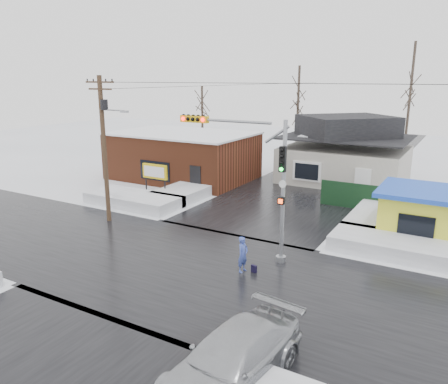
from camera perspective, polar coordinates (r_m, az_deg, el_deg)
The scene contains 20 objects.
ground at distance 21.49m, azimuth -5.81°, elevation -9.70°, with size 120.00×120.00×0.00m, color white.
road_ns at distance 21.49m, azimuth -5.81°, elevation -9.68°, with size 10.00×120.00×0.02m, color black.
road_ew at distance 21.49m, azimuth -5.81°, elevation -9.68°, with size 120.00×10.00×0.02m, color black.
snowbank_nw at distance 31.85m, azimuth -11.71°, elevation -0.99°, with size 7.00×3.00×0.80m, color white.
snowbank_ne at distance 24.46m, azimuth 22.11°, elevation -6.65°, with size 7.00×3.00×0.80m, color white.
snowbank_nside_w at distance 34.48m, azimuth -3.72°, elevation 0.50°, with size 3.00×8.00×0.80m, color white.
snowbank_nside_e at distance 29.42m, azimuth 19.69°, elevation -2.87°, with size 3.00×8.00×0.80m, color white.
traffic_signal at distance 21.32m, azimuth 3.89°, elevation 2.99°, with size 6.05×0.68×7.00m.
utility_pole at distance 27.69m, azimuth -15.34°, elevation 6.43°, with size 3.15×0.44×9.00m.
brick_building at distance 39.57m, azimuth -5.40°, elevation 4.80°, with size 12.20×8.20×4.12m.
marquee_sign at distance 33.33m, azimuth -9.02°, elevation 2.53°, with size 2.20×0.21×2.55m.
house at distance 39.49m, azimuth 15.56°, elevation 5.10°, with size 10.40×8.40×5.76m.
kiosk at distance 26.92m, azimuth 24.31°, elevation -2.57°, with size 4.60×4.60×2.88m.
fence at distance 31.26m, azimuth 19.56°, elevation -0.89°, with size 8.00×0.12×1.80m, color black.
tree_far_left at distance 44.62m, azimuth 9.73°, elevation 13.37°, with size 3.00×3.00×10.00m.
tree_far_mid at distance 44.16m, azimuth 23.43°, elevation 14.46°, with size 3.00×3.00×12.00m.
tree_far_west at distance 47.37m, azimuth -2.88°, elevation 11.69°, with size 3.00×3.00×8.00m.
pedestrian at distance 20.57m, azimuth 2.48°, elevation -8.18°, with size 0.63×0.41×1.72m, color #3F54B2.
car at distance 13.78m, azimuth 1.11°, elevation -21.03°, with size 2.27×5.59×1.62m, color #A9ACB0.
shopping_bag at distance 20.78m, azimuth 3.93°, elevation -10.02°, with size 0.28×0.12×0.35m, color black.
Camera 1 is at (11.56, -15.81, 8.87)m, focal length 35.00 mm.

